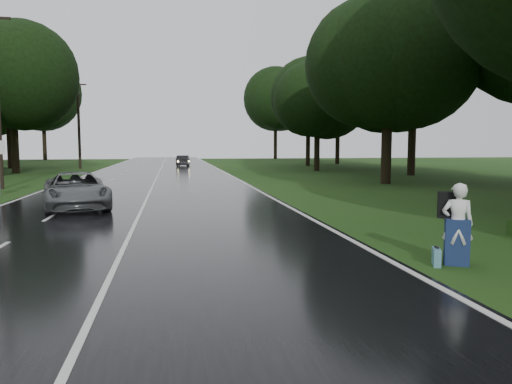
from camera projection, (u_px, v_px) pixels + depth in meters
ground at (114, 270)px, 9.99m from camera, size 160.00×160.00×0.00m
road at (153, 187)px, 29.61m from camera, size 12.00×140.00×0.04m
lane_center at (153, 186)px, 29.61m from camera, size 0.12×140.00×0.01m
grey_car at (76, 190)px, 19.36m from camera, size 3.45×5.50×1.42m
far_car at (183, 161)px, 57.72m from camera, size 1.71×3.90×1.25m
hitchhiker at (457, 227)px, 10.38m from camera, size 0.75×0.74×1.75m
suitcase at (436, 257)px, 10.39m from camera, size 0.34×0.52×0.36m
utility_pole_mid at (2, 189)px, 28.28m from camera, size 1.80×0.28×10.65m
utility_pole_far at (80, 169)px, 52.44m from camera, size 1.80×0.28×9.81m
road_sign_b at (0, 196)px, 24.21m from camera, size 0.66×0.10×2.74m
tree_left_e at (16, 173)px, 43.72m from camera, size 9.43×9.43×14.73m
tree_left_f at (11, 168)px, 52.96m from camera, size 10.41×10.41×16.27m
tree_right_d at (385, 184)px, 32.24m from camera, size 8.91×8.91×13.92m
tree_right_e at (317, 171)px, 48.09m from camera, size 7.90×7.90×12.34m
tree_right_f at (308, 166)px, 58.65m from camera, size 8.91×8.91×13.92m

